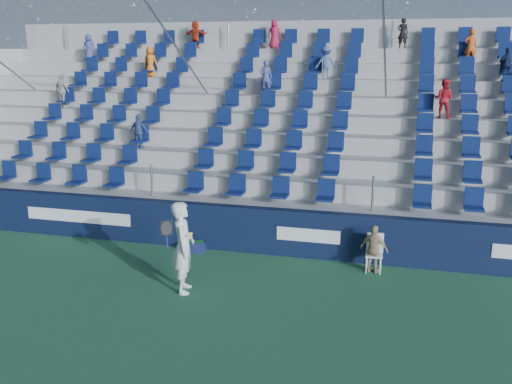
# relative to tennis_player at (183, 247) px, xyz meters

# --- Properties ---
(ground) EXTENTS (70.00, 70.00, 0.00)m
(ground) POSITION_rel_tennis_player_xyz_m (0.76, -0.33, -1.01)
(ground) COLOR #2B6640
(ground) RESTS_ON ground
(sponsor_wall) EXTENTS (24.00, 0.32, 1.20)m
(sponsor_wall) POSITION_rel_tennis_player_xyz_m (0.76, 2.82, -0.41)
(sponsor_wall) COLOR #0E1834
(sponsor_wall) RESTS_ON ground
(grandstand) EXTENTS (24.00, 8.17, 6.63)m
(grandstand) POSITION_rel_tennis_player_xyz_m (0.76, 7.92, 1.13)
(grandstand) COLOR #A9A9A4
(grandstand) RESTS_ON ground
(tennis_player) EXTENTS (0.74, 0.84, 2.01)m
(tennis_player) POSITION_rel_tennis_player_xyz_m (0.00, 0.00, 0.00)
(tennis_player) COLOR silver
(tennis_player) RESTS_ON ground
(line_judge_chair) EXTENTS (0.42, 0.43, 0.91)m
(line_judge_chair) POSITION_rel_tennis_player_xyz_m (3.92, 2.32, -0.49)
(line_judge_chair) COLOR white
(line_judge_chair) RESTS_ON ground
(line_judge) EXTENTS (0.73, 0.48, 1.16)m
(line_judge) POSITION_rel_tennis_player_xyz_m (3.92, 2.17, -0.43)
(line_judge) COLOR tan
(line_judge) RESTS_ON ground
(ball_bin) EXTENTS (0.59, 0.49, 0.28)m
(ball_bin) POSITION_rel_tennis_player_xyz_m (-0.66, 2.42, -0.85)
(ball_bin) COLOR #10183C
(ball_bin) RESTS_ON ground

